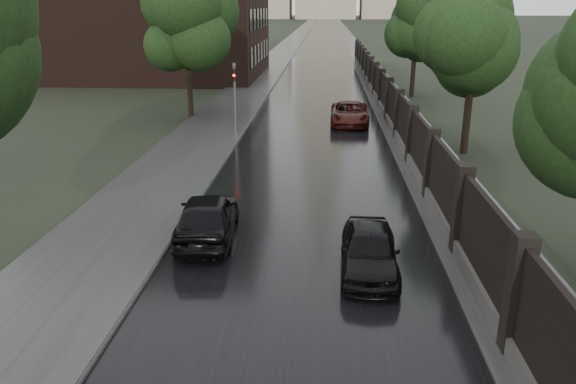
{
  "coord_description": "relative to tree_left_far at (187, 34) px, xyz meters",
  "views": [
    {
      "loc": [
        0.6,
        -5.42,
        6.96
      ],
      "look_at": [
        -0.47,
        10.87,
        1.5
      ],
      "focal_mm": 35.0,
      "sensor_mm": 36.0,
      "label": 1
    }
  ],
  "objects": [
    {
      "name": "road",
      "position": [
        8.0,
        160.0,
        -5.23
      ],
      "size": [
        8.0,
        420.0,
        0.02
      ],
      "primitive_type": "cube",
      "color": "black",
      "rests_on": "ground"
    },
    {
      "name": "car_right_near",
      "position": [
        9.89,
        -21.4,
        -4.59
      ],
      "size": [
        1.67,
        3.88,
        1.3
      ],
      "primitive_type": "imported",
      "rotation": [
        0.0,
        0.0,
        -0.03
      ],
      "color": "black",
      "rests_on": "ground"
    },
    {
      "name": "tree_right_b",
      "position": [
        15.5,
        -8.0,
        -0.29
      ],
      "size": [
        4.08,
        4.08,
        7.01
      ],
      "color": "black",
      "rests_on": "ground"
    },
    {
      "name": "car_right_far",
      "position": [
        10.12,
        -1.39,
        -4.56
      ],
      "size": [
        2.35,
        4.92,
        1.36
      ],
      "primitive_type": "imported",
      "rotation": [
        0.0,
        0.0,
        -0.02
      ],
      "color": "black",
      "rests_on": "ground"
    },
    {
      "name": "fence_right",
      "position": [
        12.6,
        2.01,
        -4.23
      ],
      "size": [
        0.45,
        75.72,
        2.7
      ],
      "color": "#383533",
      "rests_on": "ground"
    },
    {
      "name": "tree_left_far",
      "position": [
        0.0,
        0.0,
        0.0
      ],
      "size": [
        4.25,
        4.25,
        7.39
      ],
      "color": "black",
      "rests_on": "ground"
    },
    {
      "name": "tree_right_c",
      "position": [
        15.5,
        10.0,
        -0.29
      ],
      "size": [
        4.08,
        4.08,
        7.01
      ],
      "color": "black",
      "rests_on": "ground"
    },
    {
      "name": "hatchback_left",
      "position": [
        5.04,
        -19.4,
        -4.51
      ],
      "size": [
        2.05,
        4.44,
        1.47
      ],
      "primitive_type": "imported",
      "rotation": [
        0.0,
        0.0,
        3.21
      ],
      "color": "black",
      "rests_on": "ground"
    },
    {
      "name": "verge_right",
      "position": [
        13.5,
        160.0,
        -5.2
      ],
      "size": [
        3.0,
        420.0,
        0.08
      ],
      "primitive_type": "cube",
      "color": "#2D2D2D",
      "rests_on": "ground"
    },
    {
      "name": "sidewalk_left",
      "position": [
        2.0,
        160.0,
        -5.16
      ],
      "size": [
        4.0,
        420.0,
        0.16
      ],
      "primitive_type": "cube",
      "color": "#2D2D2D",
      "rests_on": "ground"
    },
    {
      "name": "traffic_light",
      "position": [
        3.7,
        -5.01,
        -2.84
      ],
      "size": [
        0.16,
        0.32,
        4.0
      ],
      "color": "#59595E",
      "rests_on": "ground"
    }
  ]
}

